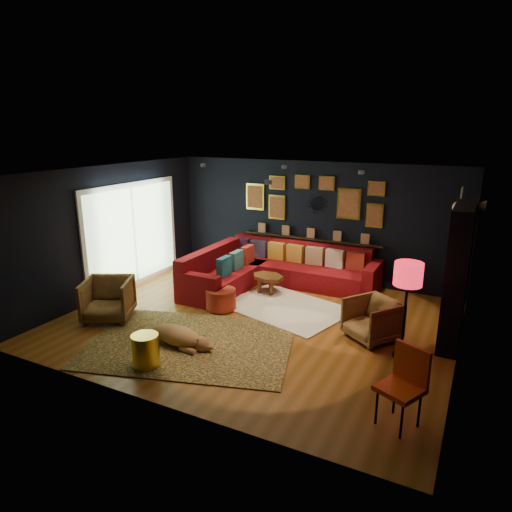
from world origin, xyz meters
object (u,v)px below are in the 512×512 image
at_px(sectional, 269,271).
at_px(dog, 176,332).
at_px(armchair_right, 372,318).
at_px(orange_chair, 405,380).
at_px(coffee_table, 268,279).
at_px(armchair_left, 108,297).
at_px(gold_stool, 146,351).
at_px(floor_lamp, 408,279).
at_px(pouf, 221,299).

height_order(sectional, dog, sectional).
bearing_deg(armchair_right, orange_chair, -32.58).
bearing_deg(coffee_table, armchair_left, -128.53).
relative_size(gold_stool, floor_lamp, 0.33).
xyz_separation_m(pouf, dog, (0.12, -1.55, 0.01)).
relative_size(gold_stool, dog, 0.38).
bearing_deg(armchair_right, pouf, -144.16).
bearing_deg(orange_chair, armchair_left, -162.38).
bearing_deg(sectional, floor_lamp, -32.11).
bearing_deg(pouf, orange_chair, -28.50).
distance_m(sectional, armchair_left, 3.39).
xyz_separation_m(gold_stool, dog, (-0.01, 0.73, -0.02)).
relative_size(sectional, armchair_left, 4.14).
distance_m(sectional, coffee_table, 0.46).
distance_m(gold_stool, orange_chair, 3.52).
bearing_deg(floor_lamp, sectional, 147.89).
height_order(coffee_table, armchair_right, armchair_right).
relative_size(coffee_table, dog, 0.65).
distance_m(armchair_right, gold_stool, 3.54).
bearing_deg(armchair_right, sectional, -176.30).
height_order(armchair_right, floor_lamp, floor_lamp).
bearing_deg(armchair_right, coffee_table, -170.52).
height_order(sectional, armchair_left, sectional).
relative_size(armchair_right, floor_lamp, 0.51).
relative_size(pouf, gold_stool, 1.16).
bearing_deg(dog, gold_stool, -84.41).
bearing_deg(coffee_table, sectional, 113.49).
bearing_deg(armchair_right, armchair_left, -128.13).
bearing_deg(armchair_left, armchair_right, -10.49).
bearing_deg(sectional, dog, -91.76).
height_order(gold_stool, orange_chair, orange_chair).
height_order(coffee_table, gold_stool, gold_stool).
height_order(armchair_left, floor_lamp, floor_lamp).
bearing_deg(armchair_right, floor_lamp, -0.38).
bearing_deg(coffee_table, pouf, -108.88).
height_order(armchair_left, orange_chair, orange_chair).
bearing_deg(pouf, floor_lamp, -5.92).
bearing_deg(dog, floor_lamp, 25.55).
xyz_separation_m(orange_chair, floor_lamp, (-0.28, 1.62, 0.67)).
bearing_deg(gold_stool, orange_chair, 5.19).
bearing_deg(coffee_table, gold_stool, -94.54).
bearing_deg(sectional, armchair_left, -121.58).
relative_size(pouf, floor_lamp, 0.38).
xyz_separation_m(armchair_left, floor_lamp, (4.89, 0.93, 0.81)).
xyz_separation_m(armchair_left, dog, (1.68, -0.27, -0.19)).
xyz_separation_m(floor_lamp, dog, (-3.21, -1.20, -1.01)).
bearing_deg(coffee_table, armchair_right, -25.60).
bearing_deg(floor_lamp, gold_stool, -148.87).
xyz_separation_m(pouf, floor_lamp, (3.33, -0.35, 1.01)).
bearing_deg(gold_stool, armchair_left, 149.12).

